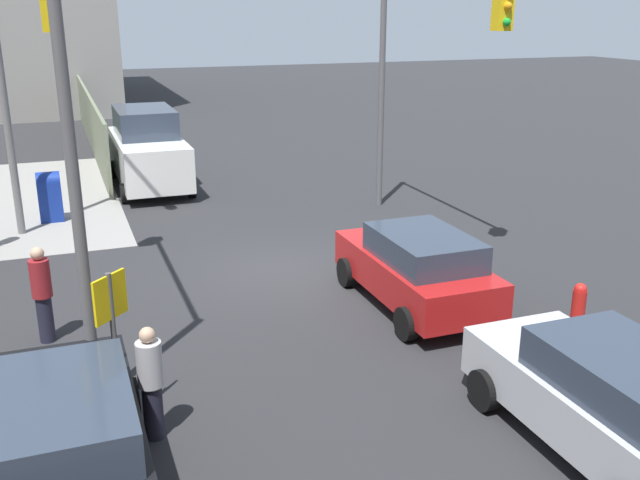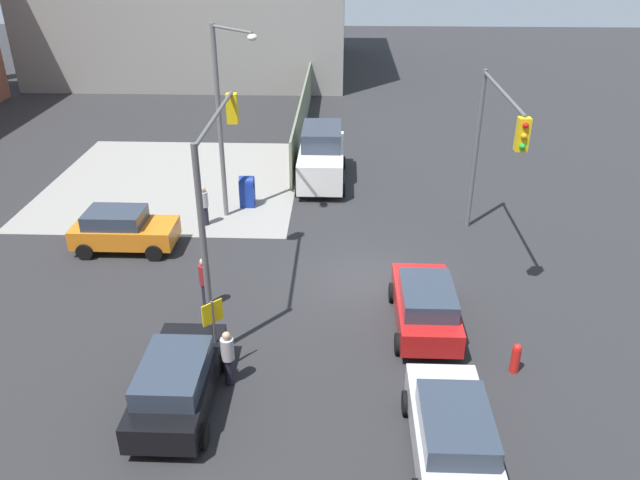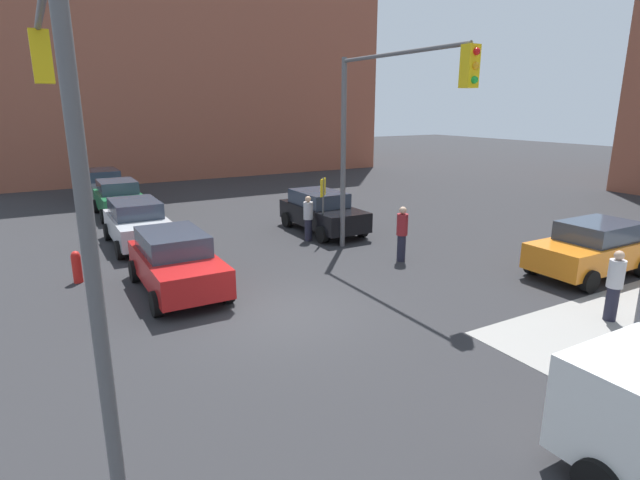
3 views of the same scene
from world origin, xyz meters
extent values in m
plane|color=#28282B|center=(0.00, 0.00, 0.00)|extent=(120.00, 120.00, 0.00)
cube|color=slate|center=(18.14, 3.20, 1.20)|extent=(20.29, 0.12, 2.40)
cylinder|color=#59595B|center=(-4.50, 4.50, 3.25)|extent=(0.18, 0.18, 6.50)
cube|color=yellow|center=(1.10, 4.50, 5.85)|extent=(0.32, 0.36, 1.00)
sphere|color=orange|center=(1.28, 4.50, 5.85)|extent=(0.18, 0.18, 0.18)
sphere|color=green|center=(1.28, 4.50, 5.53)|extent=(0.18, 0.18, 0.18)
cylinder|color=#59595B|center=(4.50, -4.50, 3.25)|extent=(0.18, 0.18, 6.50)
cube|color=yellow|center=(-1.37, -4.50, 5.85)|extent=(0.32, 0.36, 1.00)
sphere|color=orange|center=(-1.55, -4.50, 5.85)|extent=(0.18, 0.18, 0.18)
sphere|color=green|center=(-1.55, -4.50, 5.53)|extent=(0.18, 0.18, 0.18)
cylinder|color=slate|center=(5.20, 5.80, 4.00)|extent=(0.20, 0.20, 8.00)
cylinder|color=#4C4C4C|center=(-5.40, 4.21, 1.20)|extent=(0.08, 0.08, 2.40)
cube|color=yellow|center=(-5.40, 4.21, 2.05)|extent=(0.48, 0.48, 0.64)
cube|color=navy|center=(6.20, 5.00, 0.57)|extent=(0.56, 0.64, 1.15)
cylinder|color=navy|center=(6.20, 5.00, 1.15)|extent=(0.56, 0.64, 0.56)
cylinder|color=red|center=(-5.00, -4.20, 0.40)|extent=(0.26, 0.26, 0.80)
sphere|color=red|center=(-5.00, -4.20, 0.82)|extent=(0.24, 0.24, 0.24)
cube|color=black|center=(-6.68, 4.95, 0.70)|extent=(4.31, 1.80, 0.75)
cube|color=#2D3847|center=(-7.03, 4.95, 1.35)|extent=(2.42, 1.58, 0.55)
cylinder|color=black|center=(-5.22, 4.05, 0.32)|extent=(0.64, 0.22, 0.64)
cube|color=#B7BABF|center=(-8.23, -1.89, 0.70)|extent=(4.22, 1.80, 0.75)
cube|color=#2D3847|center=(-8.57, -1.89, 1.35)|extent=(2.36, 1.58, 0.55)
cylinder|color=black|center=(-6.80, -0.99, 0.32)|extent=(0.64, 0.22, 0.64)
cylinder|color=black|center=(-6.80, -2.79, 0.32)|extent=(0.64, 0.22, 0.64)
cube|color=#B21919|center=(-2.83, -1.87, 0.70)|extent=(4.20, 1.80, 0.75)
cube|color=#2D3847|center=(-3.17, -1.87, 1.35)|extent=(2.35, 1.58, 0.55)
cylinder|color=black|center=(-1.40, -0.97, 0.32)|extent=(0.64, 0.22, 0.64)
cylinder|color=black|center=(-1.40, -2.77, 0.32)|extent=(0.64, 0.22, 0.64)
cylinder|color=black|center=(-4.26, -0.97, 0.32)|extent=(0.64, 0.22, 0.64)
cylinder|color=black|center=(-4.26, -2.77, 0.32)|extent=(0.64, 0.22, 0.64)
cube|color=white|center=(9.29, 1.80, 1.02)|extent=(5.40, 2.10, 1.40)
cube|color=#2D3847|center=(9.73, 1.80, 2.17)|extent=(3.02, 1.85, 0.90)
cylinder|color=black|center=(7.46, 0.75, 0.32)|extent=(0.64, 0.22, 0.64)
cylinder|color=black|center=(7.46, 2.85, 0.32)|extent=(0.64, 0.22, 0.64)
cylinder|color=black|center=(11.13, 0.75, 0.32)|extent=(0.64, 0.22, 0.64)
cylinder|color=black|center=(11.13, 2.85, 0.32)|extent=(0.64, 0.22, 0.64)
cylinder|color=#B2B2B7|center=(-5.80, 3.80, 1.15)|extent=(0.36, 0.36, 0.65)
sphere|color=tan|center=(-5.80, 3.80, 1.59)|extent=(0.22, 0.22, 0.22)
cylinder|color=#1E1E2D|center=(-5.80, 3.80, 0.41)|extent=(0.28, 0.28, 0.83)
cylinder|color=maroon|center=(-2.00, 5.20, 1.23)|extent=(0.36, 0.36, 0.70)
sphere|color=tan|center=(-2.00, 5.20, 1.70)|extent=(0.24, 0.24, 0.24)
cylinder|color=#1E1E2D|center=(-2.00, 5.20, 0.44)|extent=(0.28, 0.28, 0.88)
camera|label=1|loc=(-14.85, 4.67, 5.82)|focal=40.00mm
camera|label=2|loc=(-19.29, 0.78, 11.46)|focal=35.00mm
camera|label=3|loc=(10.28, -4.92, 4.91)|focal=28.00mm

